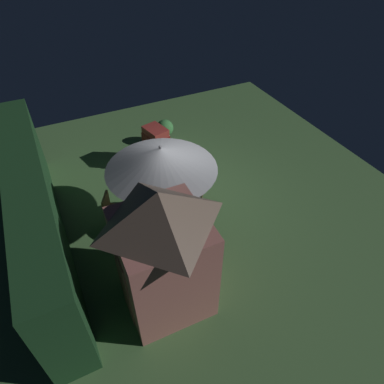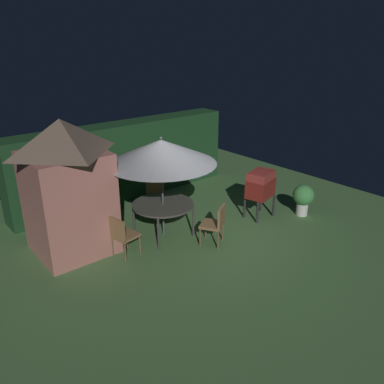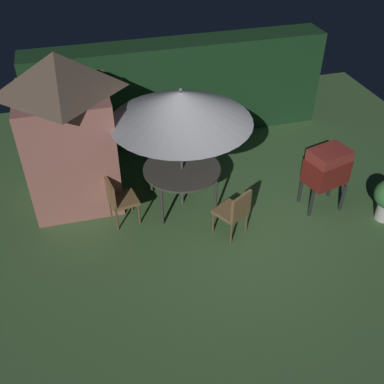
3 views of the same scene
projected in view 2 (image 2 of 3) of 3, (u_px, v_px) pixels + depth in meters
name	position (u px, v px, depth m)	size (l,w,h in m)	color
ground_plane	(210.00, 241.00, 8.66)	(11.00, 11.00, 0.00)	#47703D
hedge_backdrop	(125.00, 161.00, 10.75)	(6.42, 0.76, 2.09)	#193D1E
garden_shed	(67.00, 187.00, 7.82)	(1.62, 1.62, 2.80)	#B26B60
patio_table	(163.00, 206.00, 8.65)	(1.37, 1.37, 0.78)	#47423D
patio_umbrella	(161.00, 152.00, 8.19)	(2.37, 2.37, 2.30)	#4C4C51
bbq_grill	(261.00, 185.00, 9.53)	(0.80, 0.66, 1.20)	maroon
chair_near_shed	(156.00, 194.00, 9.84)	(0.62, 0.63, 0.90)	olive
chair_far_side	(122.00, 234.00, 7.88)	(0.54, 0.53, 0.90)	olive
chair_toward_hedge	(216.00, 222.00, 8.36)	(0.63, 0.63, 0.90)	olive
potted_plant_by_shed	(303.00, 197.00, 9.77)	(0.53, 0.53, 0.80)	silver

